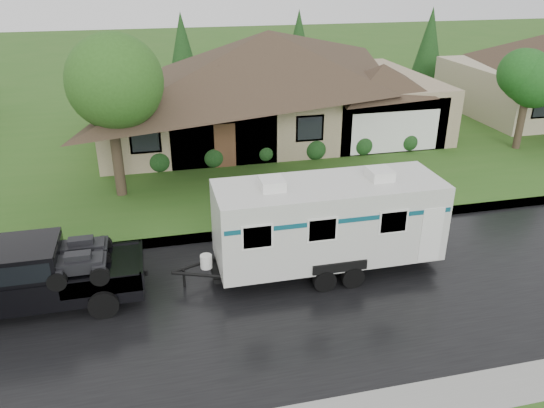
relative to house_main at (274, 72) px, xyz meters
The scene contains 10 objects.
ground 14.48m from the house_main, 99.41° to the right, with size 140.00×140.00×0.00m, color #2D581B.
road 16.40m from the house_main, 98.24° to the right, with size 140.00×8.00×0.01m, color black.
curb 12.32m from the house_main, 101.19° to the right, with size 140.00×0.50×0.15m, color gray.
lawn 4.36m from the house_main, 153.11° to the left, with size 140.00×26.00×0.15m, color #2D581B.
house_main is the anchor object (origin of this frame).
tree_left_green 10.94m from the house_main, 139.44° to the right, with size 3.86×3.86×6.39m.
tree_right_green 12.96m from the house_main, 25.47° to the right, with size 3.17×3.17×5.25m.
shrub_row 5.42m from the house_main, 93.69° to the right, with size 13.60×1.00×1.00m.
pickup_truck 18.12m from the house_main, 126.11° to the right, with size 5.97×2.27×1.99m.
travel_trailer 14.72m from the house_main, 96.94° to the right, with size 7.36×2.59×3.30m.
Camera 1 is at (-4.54, -14.56, 9.03)m, focal length 35.00 mm.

